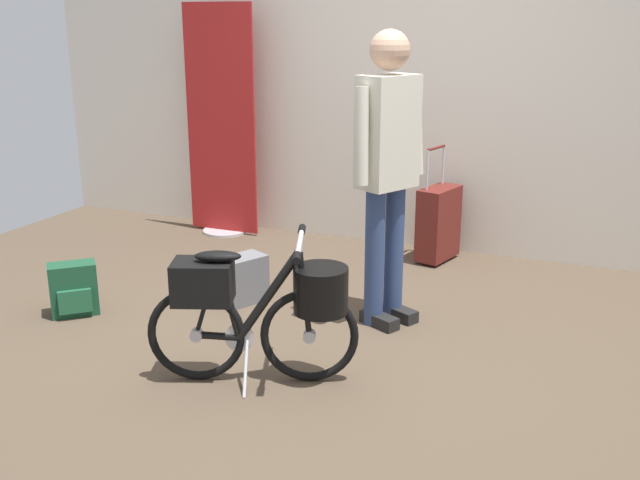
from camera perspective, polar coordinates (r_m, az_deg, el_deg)
name	(u,v)px	position (r m, az deg, el deg)	size (l,w,h in m)	color
ground_plane	(318,347)	(4.00, -0.12, -8.27)	(6.45, 6.45, 0.00)	brown
back_wall	(428,33)	(5.55, 8.36, 15.54)	(6.45, 0.10, 3.17)	silver
floor_banner_stand	(221,133)	(5.95, -7.65, 8.20)	(0.60, 0.36, 1.81)	#B7B7BC
folding_bike_foreground	(262,305)	(3.52, -4.53, -5.04)	(0.96, 0.56, 0.73)	black
visitor_near_wall	(387,162)	(4.09, 5.22, 6.04)	(0.37, 0.48, 1.64)	navy
rolling_suitcase	(438,223)	(5.36, 9.13, 1.32)	(0.26, 0.39, 0.83)	maroon
backpack_on_floor	(74,290)	(4.60, -18.49, -3.66)	(0.30, 0.29, 0.32)	#19472D
handbag_on_floor	(242,280)	(4.58, -6.06, -3.06)	(0.29, 0.34, 0.30)	slate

